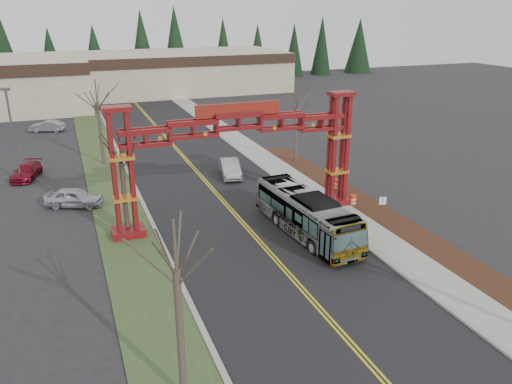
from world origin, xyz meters
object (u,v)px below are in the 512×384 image
silver_sedan (230,168)px  bare_tree_right_far (297,108)px  bare_tree_median_mid (121,162)px  retail_building_east (180,71)px  bare_tree_median_near (176,272)px  street_sign (382,205)px  gateway_arch (239,140)px  bare_tree_median_far (97,102)px  light_pole_near (12,129)px  barrel_north (338,185)px  parked_car_far_a (47,126)px  parked_car_near_a (74,197)px  barrel_south (353,201)px  barrel_mid (341,190)px  parked_car_mid_a (26,172)px  transit_bus (306,214)px

silver_sedan → bare_tree_right_far: bearing=23.2°
bare_tree_median_mid → bare_tree_right_far: bearing=31.9°
retail_building_east → bare_tree_median_near: 80.08m
bare_tree_median_mid → street_sign: (17.17, -4.88, -3.68)m
gateway_arch → bare_tree_median_far: bearing=114.1°
light_pole_near → barrel_north: light_pole_near is taller
parked_car_far_a → bare_tree_median_far: bare_tree_median_far is taller
parked_car_near_a → bare_tree_median_mid: bearing=-132.9°
gateway_arch → barrel_south: gateway_arch is taller
bare_tree_median_far → barrel_mid: (17.38, -16.46, -5.61)m
parked_car_mid_a → barrel_north: bearing=-12.1°
parked_car_near_a → parked_car_mid_a: size_ratio=0.97×
barrel_south → barrel_north: barrel_north is taller
street_sign → bare_tree_median_mid: bearing=164.1°
silver_sedan → bare_tree_median_near: size_ratio=0.61×
silver_sedan → barrel_north: silver_sedan is taller
parked_car_mid_a → street_sign: bearing=-24.4°
bare_tree_median_far → barrel_north: (17.82, -15.17, -5.64)m
parked_car_near_a → light_pole_near: light_pole_near is taller
bare_tree_median_mid → parked_car_mid_a: bearing=114.0°
parked_car_near_a → silver_sedan: bearing=-56.6°
silver_sedan → light_pole_near: size_ratio=0.56×
transit_bus → light_pole_near: (-18.80, 18.89, 3.35)m
parked_car_far_a → barrel_mid: bearing=51.7°
transit_bus → parked_car_far_a: size_ratio=2.55×
bare_tree_right_far → barrel_mid: bare_tree_right_far is taller
bare_tree_median_mid → bare_tree_median_far: bearing=90.0°
retail_building_east → barrel_south: (-0.84, -62.68, -3.05)m
parked_car_mid_a → parked_car_far_a: (1.67, 19.09, 0.04)m
bare_tree_median_near → street_sign: (17.17, 11.53, -4.17)m
parked_car_far_a → bare_tree_median_far: (5.28, -17.11, 5.47)m
bare_tree_median_mid → light_pole_near: 16.32m
parked_car_near_a → light_pole_near: 9.76m
light_pole_near → silver_sedan: bearing=-15.5°
retail_building_east → parked_car_near_a: (-21.18, -54.85, -2.77)m
parked_car_near_a → parked_car_mid_a: bearing=45.0°
retail_building_east → street_sign: bearing=-90.7°
bare_tree_median_mid → bare_tree_right_far: 21.21m
bare_tree_right_far → gateway_arch: bearing=-130.9°
transit_bus → bare_tree_right_far: size_ratio=1.42×
parked_car_far_a → barrel_mid: (22.67, -33.57, -0.14)m
gateway_arch → parked_car_mid_a: (-14.95, 15.92, -5.33)m
silver_sedan → parked_car_near_a: size_ratio=1.07×
bare_tree_right_far → parked_car_mid_a: bearing=170.1°
retail_building_east → bare_tree_median_far: size_ratio=4.57×
parked_car_far_a → barrel_mid: 40.51m
gateway_arch → barrel_north: bearing=15.5°
retail_building_east → bare_tree_right_far: bearing=-90.0°
bare_tree_median_mid → barrel_south: size_ratio=7.86×
retail_building_east → bare_tree_median_mid: 64.20m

